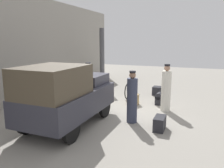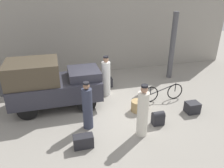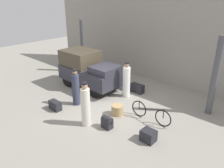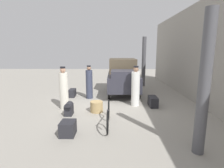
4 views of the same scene
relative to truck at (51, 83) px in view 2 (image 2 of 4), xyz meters
The scene contains 13 objects.
ground_plane 2.39m from the truck, 21.01° to the right, with size 30.00×30.00×0.00m, color gray.
station_building_facade 4.06m from the truck, 58.52° to the left, with size 16.00×0.15×4.50m.
canopy_pillar_right 6.03m from the truck, 14.37° to the left, with size 0.26×0.26×3.24m.
truck is the anchor object (origin of this frame).
bicycle 4.44m from the truck, ahead, with size 1.78×0.04×0.72m.
wicker_basket 3.37m from the truck, 20.93° to the right, with size 0.49×0.49×0.42m.
porter_carrying_trunk 3.69m from the truck, 43.45° to the right, with size 0.35×0.35×1.74m.
porter_standing_middle 2.05m from the truck, 57.46° to the right, with size 0.33×0.33×1.65m.
conductor_in_dark_uniform 2.28m from the truck, 11.07° to the left, with size 0.36×0.36×1.73m.
suitcase_small_leather 5.36m from the truck, 19.79° to the right, with size 0.48×0.41×0.41m.
trunk_large_brown 4.11m from the truck, 32.37° to the right, with size 0.40×0.27×0.49m.
trunk_wicker_pale 2.89m from the truck, 73.22° to the right, with size 0.58×0.29×0.40m.
suitcase_tan_flat 2.75m from the truck, 26.81° to the left, with size 0.68×0.33×0.42m.
Camera 2 is at (-1.72, -7.01, 4.40)m, focal length 35.00 mm.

